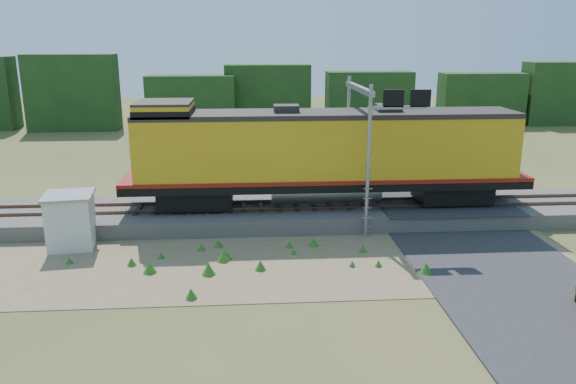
{
  "coord_description": "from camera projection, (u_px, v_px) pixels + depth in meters",
  "views": [
    {
      "loc": [
        -3.26,
        -21.99,
        9.32
      ],
      "look_at": [
        -1.5,
        3.0,
        2.4
      ],
      "focal_mm": 35.0,
      "sensor_mm": 36.0,
      "label": 1
    }
  ],
  "objects": [
    {
      "name": "shed",
      "position": [
        71.0,
        220.0,
        25.52
      ],
      "size": [
        2.38,
        2.38,
        2.52
      ],
      "rotation": [
        0.0,
        0.0,
        0.13
      ],
      "color": "silver",
      "rests_on": "ground"
    },
    {
      "name": "rails",
      "position": [
        312.0,
        204.0,
        29.38
      ],
      "size": [
        70.0,
        1.54,
        0.16
      ],
      "color": "brown",
      "rests_on": "ballast"
    },
    {
      "name": "weed_clumps",
      "position": [
        246.0,
        266.0,
        23.71
      ],
      "size": [
        15.0,
        6.2,
        0.56
      ],
      "primitive_type": null,
      "color": "#2E6A1E",
      "rests_on": "ground"
    },
    {
      "name": "ground",
      "position": [
        328.0,
        264.0,
        23.85
      ],
      "size": [
        140.0,
        140.0,
        0.0
      ],
      "primitive_type": "plane",
      "color": "#475123",
      "rests_on": "ground"
    },
    {
      "name": "tree_line_north",
      "position": [
        279.0,
        98.0,
        59.57
      ],
      "size": [
        130.0,
        3.0,
        6.5
      ],
      "color": "#1A3914",
      "rests_on": "ground"
    },
    {
      "name": "locomotive",
      "position": [
        321.0,
        153.0,
        28.69
      ],
      "size": [
        20.72,
        3.16,
        5.35
      ],
      "color": "black",
      "rests_on": "rails"
    },
    {
      "name": "road",
      "position": [
        481.0,
        252.0,
        25.01
      ],
      "size": [
        7.0,
        66.0,
        0.86
      ],
      "color": "#38383A",
      "rests_on": "ground"
    },
    {
      "name": "ballast",
      "position": [
        312.0,
        213.0,
        29.51
      ],
      "size": [
        70.0,
        5.0,
        0.8
      ],
      "primitive_type": "cube",
      "color": "slate",
      "rests_on": "ground"
    },
    {
      "name": "signal_gantry",
      "position": [
        368.0,
        119.0,
        27.7
      ],
      "size": [
        2.88,
        6.2,
        7.28
      ],
      "color": "gray",
      "rests_on": "ground"
    },
    {
      "name": "dirt_shoulder",
      "position": [
        280.0,
        261.0,
        24.19
      ],
      "size": [
        26.0,
        8.0,
        0.03
      ],
      "primitive_type": "cube",
      "color": "#8C7754",
      "rests_on": "ground"
    }
  ]
}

